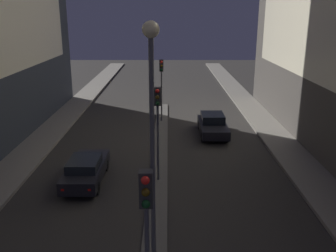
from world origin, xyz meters
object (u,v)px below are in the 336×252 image
at_px(street_lamp, 153,106).
at_px(car_left_lane, 87,169).
at_px(car_right_lane, 214,125).
at_px(traffic_light_near, 148,222).
at_px(traffic_light_mid, 159,114).
at_px(traffic_light_far, 163,77).

relative_size(street_lamp, car_left_lane, 1.78).
bearing_deg(car_right_lane, car_left_lane, -133.26).
bearing_deg(traffic_light_near, car_right_lane, 78.20).
height_order(traffic_light_near, car_left_lane, traffic_light_near).
height_order(traffic_light_mid, car_right_lane, traffic_light_mid).
height_order(traffic_light_near, street_lamp, street_lamp).
bearing_deg(traffic_light_near, traffic_light_far, 90.00).
height_order(street_lamp, car_right_lane, street_lamp).
bearing_deg(car_left_lane, traffic_light_near, -69.42).
xyz_separation_m(street_lamp, car_right_lane, (3.72, 14.25, -4.89)).
relative_size(traffic_light_far, car_left_lane, 1.07).
relative_size(traffic_light_mid, car_right_lane, 1.09).
distance_m(car_left_lane, car_right_lane, 10.84).
bearing_deg(car_left_lane, traffic_light_far, 71.65).
relative_size(traffic_light_far, car_right_lane, 1.09).
distance_m(traffic_light_mid, car_left_lane, 4.74).
distance_m(traffic_light_far, car_right_lane, 5.77).
xyz_separation_m(traffic_light_mid, car_left_lane, (-3.72, -0.11, -2.94)).
height_order(traffic_light_near, traffic_light_far, same).
xyz_separation_m(street_lamp, car_left_lane, (-3.72, 6.35, -4.92)).
bearing_deg(traffic_light_far, street_lamp, -90.00).
bearing_deg(car_left_lane, street_lamp, -59.67).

